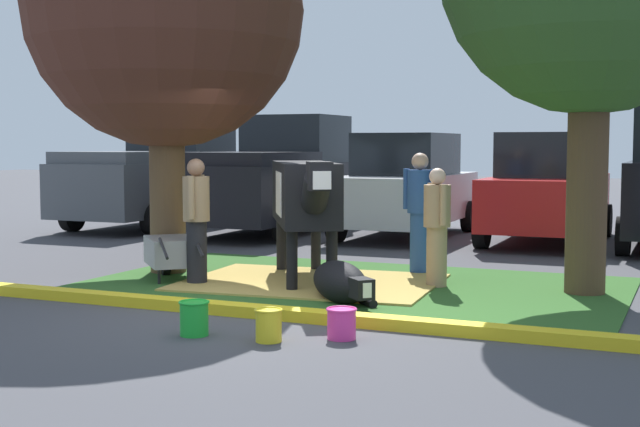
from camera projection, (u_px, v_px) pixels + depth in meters
ground_plane at (255, 310)px, 9.54m from camera, size 80.00×80.00×0.00m
grass_island at (352, 285)px, 11.12m from camera, size 6.72×4.18×0.02m
curb_yellow at (273, 313)px, 9.07m from camera, size 7.92×0.24×0.12m
hay_bedding at (311, 283)px, 11.25m from camera, size 3.39×2.66×0.04m
shade_tree_left at (165, 10)px, 11.98m from camera, size 3.84×3.84×5.60m
cow_holstein at (306, 194)px, 11.31m from camera, size 1.94×2.87×1.62m
calf_lying at (341, 283)px, 9.91m from camera, size 1.16×1.15×0.48m
person_handler at (196, 218)px, 11.11m from camera, size 0.34×0.52×1.63m
person_visitor_near at (437, 224)px, 10.95m from camera, size 0.36×0.44×1.51m
person_visitor_far at (420, 209)px, 12.02m from camera, size 0.51×0.34×1.69m
wheelbarrow at (171, 252)px, 11.53m from camera, size 1.33×1.36×0.63m
bucket_green at (194, 317)px, 8.25m from camera, size 0.29×0.29×0.33m
bucket_yellow at (269, 324)px, 7.99m from camera, size 0.27×0.27×0.31m
bucket_pink at (342, 323)px, 8.10m from camera, size 0.29×0.29×0.29m
pickup_truck_maroon at (162, 175)px, 19.34m from camera, size 2.26×5.42×2.42m
pickup_truck_black at (279, 178)px, 17.97m from camera, size 2.26×5.42×2.42m
sedan_silver at (407, 186)px, 17.01m from camera, size 2.05×4.42×2.02m
sedan_red at (548, 189)px, 16.04m from camera, size 2.05×4.42×2.02m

